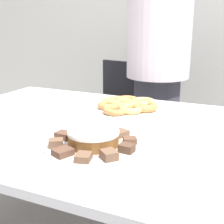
{
  "coord_description": "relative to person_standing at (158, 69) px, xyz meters",
  "views": [
    {
      "loc": [
        0.51,
        -1.1,
        1.15
      ],
      "look_at": [
        -0.01,
        0.03,
        0.79
      ],
      "focal_mm": 50.0,
      "sensor_mm": 36.0,
      "label": 1
    }
  ],
  "objects": [
    {
      "name": "wall_back",
      "position": [
        0.05,
        0.8,
        0.44
      ],
      "size": [
        8.0,
        0.05,
        2.6
      ],
      "color": "beige",
      "rests_on": "ground_plane"
    },
    {
      "name": "table",
      "position": [
        0.05,
        -0.84,
        -0.2
      ],
      "size": [
        1.69,
        1.08,
        0.73
      ],
      "color": "silver",
      "rests_on": "ground_plane"
    },
    {
      "name": "person_standing",
      "position": [
        0.0,
        0.0,
        0.0
      ],
      "size": [
        0.4,
        0.4,
        1.65
      ],
      "color": "#383842",
      "rests_on": "ground_plane"
    },
    {
      "name": "office_chair_left",
      "position": [
        -0.35,
        0.08,
        -0.46
      ],
      "size": [
        0.53,
        0.53,
        0.86
      ],
      "rotation": [
        0.0,
        0.0,
        -0.23
      ],
      "color": "black",
      "rests_on": "ground_plane"
    },
    {
      "name": "plate_cake",
      "position": [
        0.09,
        -1.06,
        -0.12
      ],
      "size": [
        0.34,
        0.34,
        0.01
      ],
      "color": "white",
      "rests_on": "table"
    },
    {
      "name": "plate_donuts",
      "position": [
        0.01,
        -0.57,
        -0.12
      ],
      "size": [
        0.36,
        0.36,
        0.01
      ],
      "color": "white",
      "rests_on": "table"
    },
    {
      "name": "frosted_cake",
      "position": [
        0.09,
        -1.06,
        -0.09
      ],
      "size": [
        0.18,
        0.18,
        0.05
      ],
      "color": "brown",
      "rests_on": "plate_cake"
    },
    {
      "name": "lamington_0",
      "position": [
        0.06,
        -0.93,
        -0.11
      ],
      "size": [
        0.06,
        0.06,
        0.03
      ],
      "rotation": [
        0.0,
        0.0,
        1.81
      ],
      "color": "brown",
      "rests_on": "plate_cake"
    },
    {
      "name": "lamington_1",
      "position": [
        -0.01,
        -0.97,
        -0.11
      ],
      "size": [
        0.06,
        0.06,
        0.03
      ],
      "rotation": [
        0.0,
        0.0,
        2.44
      ],
      "color": "#513828",
      "rests_on": "plate_cake"
    },
    {
      "name": "lamington_2",
      "position": [
        -0.04,
        -1.05,
        -0.11
      ],
      "size": [
        0.06,
        0.05,
        0.03
      ],
      "rotation": [
        0.0,
        0.0,
        3.07
      ],
      "color": "brown",
      "rests_on": "plate_cake"
    },
    {
      "name": "lamington_3",
      "position": [
        -0.02,
        -1.12,
        -0.11
      ],
      "size": [
        0.06,
        0.06,
        0.03
      ],
      "rotation": [
        0.0,
        0.0,
        3.7
      ],
      "color": "brown",
      "rests_on": "plate_cake"
    },
    {
      "name": "lamington_4",
      "position": [
        0.04,
        -1.17,
        -0.11
      ],
      "size": [
        0.07,
        0.07,
        0.02
      ],
      "rotation": [
        0.0,
        0.0,
        4.33
      ],
      "color": "brown",
      "rests_on": "plate_cake"
    },
    {
      "name": "lamington_5",
      "position": [
        0.12,
        -1.18,
        -0.11
      ],
      "size": [
        0.06,
        0.06,
        0.02
      ],
      "rotation": [
        0.0,
        0.0,
        4.96
      ],
      "color": "brown",
      "rests_on": "plate_cake"
    },
    {
      "name": "lamington_6",
      "position": [
        0.18,
        -1.14,
        -0.1
      ],
      "size": [
        0.07,
        0.07,
        0.03
      ],
      "rotation": [
        0.0,
        0.0,
        5.58
      ],
      "color": "brown",
      "rests_on": "plate_cake"
    },
    {
      "name": "lamington_7",
      "position": [
        0.21,
        -1.07,
        -0.11
      ],
      "size": [
        0.05,
        0.04,
        0.03
      ],
      "rotation": [
        0.0,
        0.0,
        6.21
      ],
      "color": "#513828",
      "rests_on": "plate_cake"
    },
    {
      "name": "lamington_8",
      "position": [
        0.2,
        -0.99,
        -0.11
      ],
      "size": [
        0.06,
        0.06,
        0.02
      ],
      "rotation": [
        0.0,
        0.0,
        6.84
      ],
      "color": "brown",
      "rests_on": "plate_cake"
    },
    {
      "name": "lamington_9",
      "position": [
        0.14,
        -0.94,
        -0.11
      ],
      "size": [
        0.07,
        0.07,
        0.02
      ],
      "rotation": [
        0.0,
        0.0,
        7.47
      ],
      "color": "brown",
      "rests_on": "plate_cake"
    },
    {
      "name": "donut_0",
      "position": [
        0.01,
        -0.57,
        -0.1
      ],
      "size": [
        0.13,
        0.13,
        0.04
      ],
      "color": "tan",
      "rests_on": "plate_donuts"
    },
    {
      "name": "donut_1",
      "position": [
        0.06,
        -0.63,
        -0.1
      ],
      "size": [
        0.11,
        0.11,
        0.03
      ],
      "color": "#E5AD66",
      "rests_on": "plate_donuts"
    },
    {
      "name": "donut_2",
      "position": [
        0.1,
        -0.56,
        -0.1
      ],
      "size": [
        0.13,
        0.13,
        0.04
      ],
      "color": "#C68447",
      "rests_on": "plate_donuts"
    },
    {
      "name": "donut_3",
      "position": [
        0.07,
        -0.49,
        -0.1
      ],
      "size": [
        0.12,
        0.12,
        0.03
      ],
      "color": "#E5AD66",
      "rests_on": "plate_donuts"
    },
    {
      "name": "donut_4",
      "position": [
        -0.01,
        -0.51,
        -0.1
      ],
      "size": [
        0.13,
        0.13,
        0.04
      ],
      "color": "#C68447",
      "rests_on": "plate_donuts"
    },
    {
      "name": "donut_5",
      "position": [
        -0.07,
        -0.53,
        -0.1
      ],
      "size": [
        0.12,
        0.12,
        0.04
      ],
      "color": "tan",
      "rests_on": "plate_donuts"
    },
    {
      "name": "donut_6",
      "position": [
        -0.07,
        -0.61,
        -0.1
      ],
      "size": [
        0.1,
        0.1,
        0.03
      ],
      "color": "#C68447",
      "rests_on": "plate_donuts"
    },
    {
      "name": "donut_7",
      "position": [
        -0.0,
        -0.67,
        -0.1
      ],
      "size": [
        0.12,
        0.12,
        0.03
      ],
      "color": "#C68447",
      "rests_on": "plate_donuts"
    }
  ]
}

